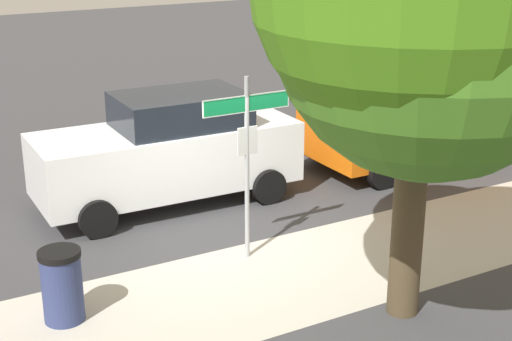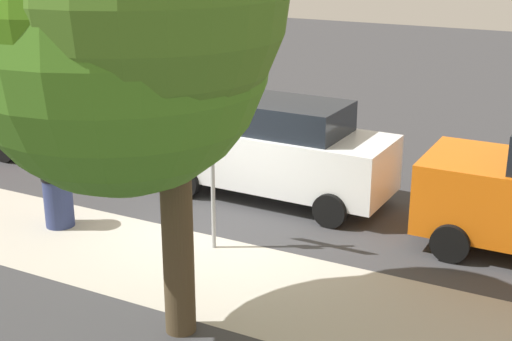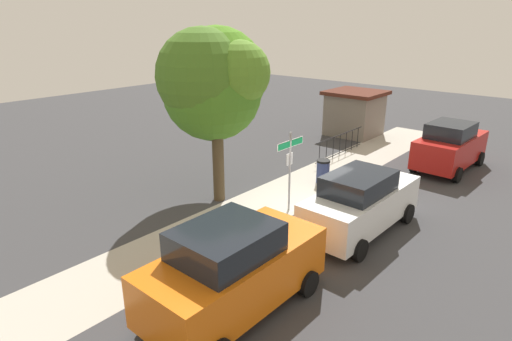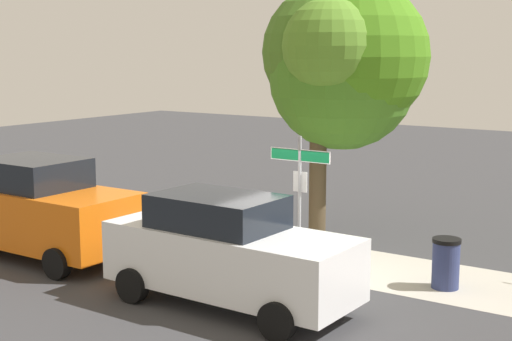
{
  "view_description": "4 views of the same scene",
  "coord_description": "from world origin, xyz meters",
  "views": [
    {
      "loc": [
        4.83,
        9.64,
        5.04
      ],
      "look_at": [
        -0.15,
        0.81,
        1.53
      ],
      "focal_mm": 53.09,
      "sensor_mm": 36.0,
      "label": 1
    },
    {
      "loc": [
        -6.09,
        9.94,
        5.17
      ],
      "look_at": [
        -0.89,
        0.11,
        1.4
      ],
      "focal_mm": 50.38,
      "sensor_mm": 36.0,
      "label": 2
    },
    {
      "loc": [
        -11.32,
        -7.65,
        6.3
      ],
      "look_at": [
        -0.97,
        1.29,
        1.44
      ],
      "focal_mm": 29.84,
      "sensor_mm": 36.0,
      "label": 3
    },
    {
      "loc": [
        7.53,
        -12.66,
        4.54
      ],
      "look_at": [
        -1.13,
        0.13,
        2.05
      ],
      "focal_mm": 52.69,
      "sensor_mm": 36.0,
      "label": 4
    }
  ],
  "objects": [
    {
      "name": "trash_bin",
      "position": [
        2.74,
        0.9,
        0.49
      ],
      "size": [
        0.55,
        0.55,
        0.98
      ],
      "color": "navy",
      "rests_on": "ground_plane"
    },
    {
      "name": "sidewalk_strip",
      "position": [
        2.0,
        1.3,
        0.0
      ],
      "size": [
        24.0,
        2.6,
        0.0
      ],
      "primitive_type": "cube",
      "color": "#AFA99C",
      "rests_on": "ground_plane"
    },
    {
      "name": "street_sign",
      "position": [
        -0.23,
        0.4,
        1.91
      ],
      "size": [
        1.4,
        0.07,
        2.8
      ],
      "color": "#9EA0A5",
      "rests_on": "ground_plane"
    },
    {
      "name": "ground_plane",
      "position": [
        0.0,
        0.0,
        0.0
      ],
      "size": [
        60.0,
        60.0,
        0.0
      ],
      "primitive_type": "plane",
      "color": "#38383A"
    },
    {
      "name": "car_orange",
      "position": [
        -5.46,
        -1.93,
        1.07
      ],
      "size": [
        4.46,
        2.18,
        2.17
      ],
      "rotation": [
        0.0,
        0.0,
        0.0
      ],
      "color": "orange",
      "rests_on": "ground_plane"
    },
    {
      "name": "car_white",
      "position": [
        -0.12,
        -2.25,
        1.0
      ],
      "size": [
        4.68,
        2.02,
        2.0
      ],
      "rotation": [
        0.0,
        0.0,
        -0.02
      ],
      "color": "white",
      "rests_on": "ground_plane"
    }
  ]
}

